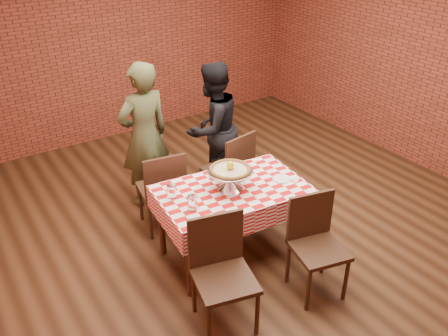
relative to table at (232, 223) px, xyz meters
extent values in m
plane|color=black|center=(0.38, 0.26, -0.38)|extent=(6.00, 6.00, 0.00)
plane|color=maroon|center=(0.38, 3.26, 1.08)|extent=(5.50, 0.00, 5.50)
cube|color=#392416|center=(0.00, 0.00, 0.00)|extent=(1.41, 0.93, 0.75)
cylinder|color=beige|center=(-0.01, 0.01, 0.57)|extent=(0.42, 0.42, 0.03)
ellipsoid|color=yellow|center=(-0.01, 0.01, 0.62)|extent=(0.07, 0.07, 0.09)
cylinder|color=white|center=(-0.47, -0.10, 0.45)|extent=(0.09, 0.09, 0.13)
cylinder|color=white|center=(-0.54, 0.16, 0.45)|extent=(0.09, 0.09, 0.13)
cylinder|color=white|center=(0.48, -0.13, 0.39)|extent=(0.19, 0.19, 0.01)
cube|color=white|center=(0.57, -0.23, 0.39)|extent=(0.05, 0.04, 0.00)
cube|color=white|center=(0.61, -0.20, 0.39)|extent=(0.05, 0.04, 0.00)
cube|color=silver|center=(0.05, 0.31, 0.45)|extent=(0.11, 0.10, 0.14)
imported|color=#414728|center=(-0.25, 1.32, 0.45)|extent=(0.64, 0.45, 1.66)
imported|color=black|center=(0.55, 1.20, 0.40)|extent=(0.87, 0.76, 1.55)
camera|label=1|loc=(-2.08, -3.00, 2.63)|focal=37.66mm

